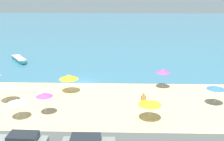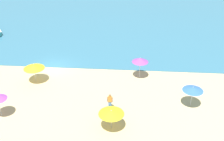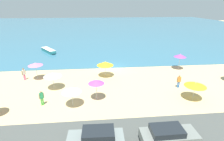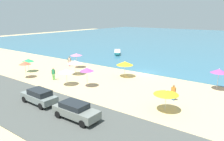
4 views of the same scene
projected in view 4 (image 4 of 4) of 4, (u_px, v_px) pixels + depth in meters
The scene contains 18 objects.
ground_plane at pixel (143, 73), 34.36m from camera, with size 160.00×160.00×0.00m, color #D3B67F.
sea at pixel (218, 40), 77.26m from camera, with size 150.00×110.00×0.05m, color teal.
coastal_road at pixel (51, 113), 20.31m from camera, with size 80.00×8.00×0.06m, color #494D49.
beach_umbrella_0 at pixel (219, 71), 26.16m from camera, with size 1.97×1.97×2.69m.
beach_umbrella_1 at pixel (75, 62), 33.08m from camera, with size 2.22×2.22×2.26m.
beach_umbrella_2 at pixel (166, 93), 20.44m from camera, with size 2.37×2.37×2.08m.
beach_umbrella_3 at pixel (87, 69), 27.40m from camera, with size 1.80×1.80×2.53m.
beach_umbrella_5 at pixel (66, 71), 28.11m from camera, with size 2.02×2.02×2.15m.
beach_umbrella_6 at pixel (125, 63), 31.83m from camera, with size 2.43×2.43×2.38m.
beach_umbrella_7 at pixel (25, 63), 31.35m from camera, with size 1.72×1.72×2.48m.
beach_umbrella_8 at pixel (28, 60), 34.75m from camera, with size 1.86×1.86×2.17m.
beach_umbrella_9 at pixel (76, 55), 37.27m from camera, with size 2.01×2.01×2.56m.
bather_0 at pixel (173, 92), 23.20m from camera, with size 0.57×0.22×1.75m.
bather_1 at pixel (53, 73), 30.59m from camera, with size 0.46×0.40×1.73m.
bather_2 at pixel (69, 61), 38.56m from camera, with size 0.39×0.48×1.80m.
parked_car_0 at pixel (76, 110), 18.97m from camera, with size 4.35×1.85×1.48m.
parked_car_1 at pixel (39, 96), 22.28m from camera, with size 4.29×1.90×1.51m.
skiff_nearshore at pixel (117, 52), 50.77m from camera, with size 4.10×5.22×0.72m.
Camera 4 is at (15.66, -29.66, 8.93)m, focal length 35.00 mm.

